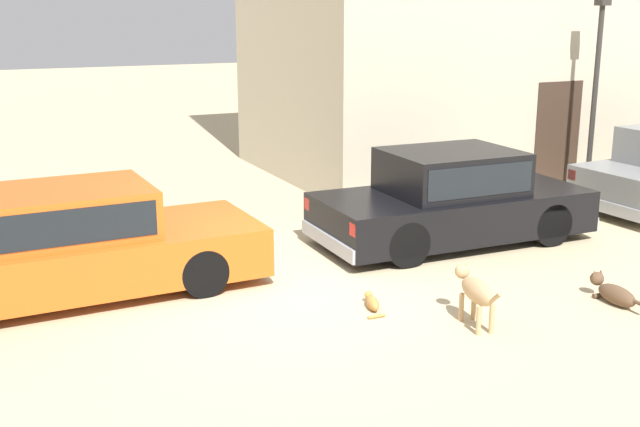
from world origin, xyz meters
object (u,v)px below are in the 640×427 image
Objects in this scene: parked_sedan_nearest at (69,241)px; stray_dog_spotted at (475,291)px; parked_sedan_second at (451,197)px; stray_cat at (372,302)px; street_lamp at (597,66)px; stray_dog_tan at (613,292)px.

parked_sedan_nearest is 4.60× the size of stray_dog_spotted.
stray_dog_spotted is (-1.64, -2.92, -0.28)m from parked_sedan_second.
parked_sedan_nearest is 4.99m from stray_dog_spotted.
street_lamp is at bearing -46.03° from stray_cat.
stray_cat is at bearing -151.72° from street_lamp.
parked_sedan_second is 1.14× the size of street_lamp.
parked_sedan_nearest is 3.84m from stray_cat.
parked_sedan_nearest is at bearing -170.82° from street_lamp.
parked_sedan_nearest is 8.49× the size of stray_cat.
street_lamp is at bearing -43.88° from stray_dog_spotted.
parked_sedan_nearest reaches higher than stray_cat.
stray_dog_tan is at bearing -29.25° from parked_sedan_nearest.
stray_dog_tan is 6.60m from street_lamp.
stray_dog_tan is (5.97, -3.11, -0.56)m from parked_sedan_nearest.
stray_dog_tan is at bearing -85.44° from stray_dog_spotted.
parked_sedan_second is 4.18× the size of stray_dog_spotted.
street_lamp is at bearing -38.47° from stray_dog_tan.
parked_sedan_second reaches higher than stray_cat.
stray_dog_spotted reaches higher than stray_cat.
stray_dog_spotted is at bearing -118.33° from parked_sedan_second.
stray_cat is at bearing -34.08° from parked_sedan_nearest.
parked_sedan_second is at bearing -2.26° from parked_sedan_nearest.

